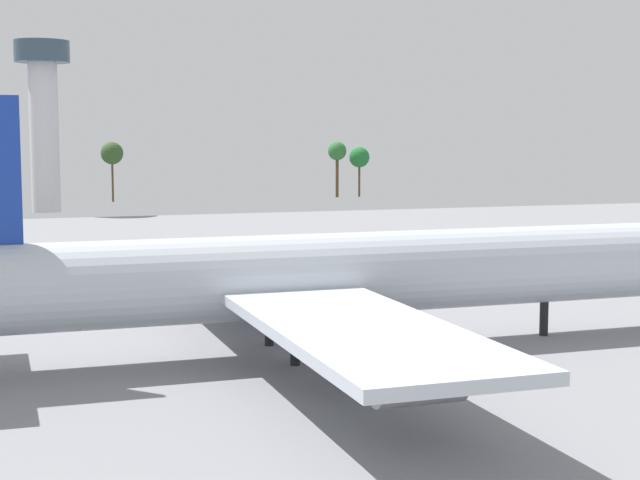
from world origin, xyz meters
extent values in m
plane|color=gray|center=(0.00, 0.00, 0.00)|extent=(261.93, 261.93, 0.00)
cylinder|color=silver|center=(0.00, 0.00, 5.85)|extent=(59.87, 6.14, 6.14)
cube|color=silver|center=(-2.99, -15.75, 4.92)|extent=(10.18, 27.83, 0.70)
cube|color=silver|center=(-2.99, 15.75, 4.92)|extent=(10.18, 27.83, 0.70)
cylinder|color=gray|center=(-1.99, -11.58, 3.29)|extent=(4.91, 2.58, 2.58)
cylinder|color=gray|center=(-1.99, -21.88, 3.29)|extent=(4.91, 2.58, 2.58)
cylinder|color=gray|center=(-1.99, 11.58, 3.29)|extent=(4.91, 2.58, 2.58)
cylinder|color=gray|center=(-1.99, 21.88, 3.29)|extent=(4.91, 2.58, 2.58)
cylinder|color=black|center=(19.16, 0.00, 1.39)|extent=(0.70, 0.70, 2.78)
cylinder|color=black|center=(-2.99, -3.38, 1.39)|extent=(0.70, 0.70, 2.78)
cylinder|color=black|center=(-2.99, 3.38, 1.39)|extent=(0.70, 0.70, 2.78)
cylinder|color=silver|center=(-12.18, 147.90, 15.91)|extent=(6.08, 6.08, 31.82)
cylinder|color=#334756|center=(-12.18, 147.90, 34.10)|extent=(11.55, 11.55, 4.57)
cylinder|color=#51381E|center=(5.24, 176.59, 5.22)|extent=(0.53, 0.53, 10.44)
sphere|color=#335128|center=(5.24, 176.59, 12.11)|extent=(5.58, 5.58, 5.58)
cylinder|color=#51381E|center=(64.56, 176.59, 5.45)|extent=(0.83, 0.83, 10.89)
sphere|color=#2D6D33|center=(64.56, 176.59, 12.38)|extent=(4.97, 4.97, 4.97)
cylinder|color=#51381E|center=(70.92, 176.59, 4.51)|extent=(0.58, 0.58, 9.03)
sphere|color=#216E30|center=(70.92, 176.59, 10.68)|extent=(5.51, 5.51, 5.51)
camera|label=1|loc=(-22.67, -67.05, 15.97)|focal=54.14mm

